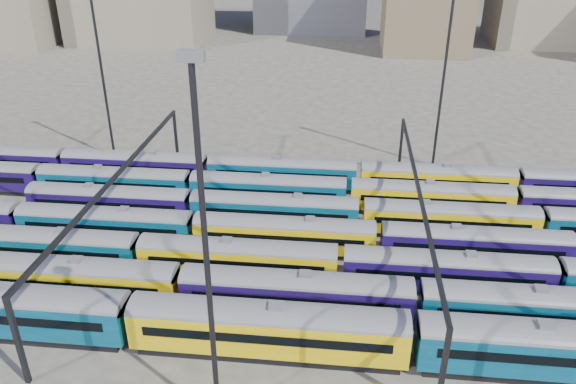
# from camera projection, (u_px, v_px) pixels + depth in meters

# --- Properties ---
(ground) EXTENTS (500.00, 500.00, 0.00)m
(ground) POSITION_uv_depth(u_px,v_px,m) (313.00, 253.00, 57.97)
(ground) COLOR #433F38
(ground) RESTS_ON ground
(rake_0) EXTENTS (133.28, 3.25, 5.48)m
(rake_0) POSITION_uv_depth(u_px,v_px,m) (413.00, 335.00, 42.52)
(rake_0) COLOR black
(rake_0) RESTS_ON ground
(rake_1) EXTENTS (121.96, 2.97, 5.01)m
(rake_1) POSITION_uv_depth(u_px,v_px,m) (180.00, 282.00, 48.98)
(rake_1) COLOR black
(rake_1) RESTS_ON ground
(rake_2) EXTENTS (135.28, 2.83, 4.75)m
(rake_2) POSITION_uv_depth(u_px,v_px,m) (238.00, 255.00, 53.07)
(rake_2) COLOR black
(rake_2) RESTS_ON ground
(rake_3) EXTENTS (132.60, 2.77, 4.65)m
(rake_3) POSITION_uv_depth(u_px,v_px,m) (476.00, 242.00, 55.32)
(rake_3) COLOR black
(rake_3) RESTS_ON ground
(rake_4) EXTENTS (94.27, 2.76, 4.64)m
(rake_4) POSITION_uv_depth(u_px,v_px,m) (450.00, 216.00, 59.93)
(rake_4) COLOR black
(rake_4) RESTS_ON ground
(rake_5) EXTENTS (132.10, 2.76, 4.64)m
(rake_5) POSITION_uv_depth(u_px,v_px,m) (431.00, 195.00, 64.51)
(rake_5) COLOR black
(rake_5) RESTS_ON ground
(rake_6) EXTENTS (95.42, 2.80, 4.70)m
(rake_6) POSITION_uv_depth(u_px,v_px,m) (282.00, 169.00, 70.66)
(rake_6) COLOR black
(rake_6) RESTS_ON ground
(gantry_1) EXTENTS (0.35, 40.35, 8.03)m
(gantry_1) POSITION_uv_depth(u_px,v_px,m) (117.00, 185.00, 56.86)
(gantry_1) COLOR black
(gantry_1) RESTS_ON ground
(gantry_2) EXTENTS (0.35, 40.35, 8.03)m
(gantry_2) POSITION_uv_depth(u_px,v_px,m) (418.00, 200.00, 53.96)
(gantry_2) COLOR black
(gantry_2) RESTS_ON ground
(mast_1) EXTENTS (1.40, 0.50, 25.60)m
(mast_1) POSITION_uv_depth(u_px,v_px,m) (100.00, 60.00, 74.13)
(mast_1) COLOR black
(mast_1) RESTS_ON ground
(mast_2) EXTENTS (1.40, 0.50, 25.60)m
(mast_2) POSITION_uv_depth(u_px,v_px,m) (206.00, 251.00, 32.64)
(mast_2) COLOR black
(mast_2) RESTS_ON ground
(mast_3) EXTENTS (1.40, 0.50, 25.60)m
(mast_3) POSITION_uv_depth(u_px,v_px,m) (445.00, 65.00, 71.56)
(mast_3) COLOR black
(mast_3) RESTS_ON ground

